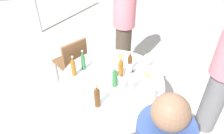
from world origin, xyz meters
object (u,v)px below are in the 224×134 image
dining_table (112,87)px  bottle_amber_inner (73,67)px  chair_front (72,60)px  bottle_amber_near (121,67)px  bottle_green_west (115,77)px  plate_right (98,73)px  bottle_brown_left (130,62)px  plate_rear (147,76)px  bottle_brown_outer (97,97)px  wine_glass_inner (148,60)px  wine_glass_front (129,68)px  person_near (124,26)px  wine_glass_west (113,71)px  plate_north (120,56)px  bottle_green_front (83,61)px  person_outer (223,78)px  wine_glass_rear (123,82)px  bottle_clear_east (132,82)px  wine_glass_left (152,92)px

dining_table → bottle_amber_inner: bearing=73.4°
dining_table → chair_front: chair_front is taller
bottle_amber_near → bottle_green_west: bearing=150.1°
bottle_amber_near → plate_right: 0.30m
bottle_brown_left → chair_front: 1.03m
chair_front → bottle_amber_inner: bearing=-119.0°
bottle_amber_inner → plate_rear: size_ratio=1.14×
bottle_green_west → plate_right: size_ratio=1.05×
bottle_amber_inner → bottle_brown_outer: bearing=-158.0°
wine_glass_inner → bottle_brown_left: bearing=96.5°
wine_glass_front → person_near: person_near is taller
wine_glass_west → plate_north: 0.45m
bottle_brown_outer → wine_glass_west: (0.41, -0.23, -0.02)m
wine_glass_front → wine_glass_inner: 0.30m
bottle_brown_left → wine_glass_front: bottle_brown_left is taller
bottle_brown_left → bottle_green_front: (0.13, 0.56, -0.00)m
bottle_brown_left → plate_north: size_ratio=1.13×
bottle_amber_near → bottle_brown_outer: bottle_brown_outer is taller
wine_glass_west → bottle_amber_near: bearing=-68.8°
bottle_green_west → plate_rear: bottle_green_west is taller
bottle_green_front → person_outer: 1.63m
person_near → chair_front: size_ratio=1.90×
dining_table → bottle_amber_near: bearing=-70.8°
bottle_brown_left → wine_glass_rear: (-0.32, 0.16, -0.03)m
wine_glass_inner → bottle_brown_outer: bearing=127.6°
wine_glass_front → bottle_amber_near: bearing=73.4°
plate_rear → person_outer: person_outer is taller
bottle_clear_east → bottle_brown_outer: bearing=112.0°
person_outer → plate_right: bearing=-92.9°
wine_glass_left → dining_table: bearing=39.4°
bottle_brown_outer → plate_north: 0.92m
bottle_brown_left → wine_glass_west: 0.25m
bottle_clear_east → bottle_green_west: bottle_clear_east is taller
bottle_clear_east → plate_right: (0.36, 0.32, -0.12)m
dining_table → bottle_clear_east: (-0.25, -0.18, 0.28)m
bottle_green_west → plate_rear: 0.44m
bottle_clear_east → bottle_green_west: (0.10, 0.17, -0.00)m
bottle_green_west → person_near: (1.20, -0.37, 0.00)m
bottle_brown_outer → person_outer: 1.43m
wine_glass_left → wine_glass_front: bearing=17.8°
plate_rear → plate_north: 0.52m
bottle_brown_left → bottle_green_west: 0.34m
plate_rear → person_near: person_near is taller
person_near → bottle_brown_left: bearing=-78.6°
bottle_green_front → plate_right: 0.24m
bottle_amber_near → chair_front: size_ratio=0.30×
bottle_brown_outer → bottle_green_west: bottle_brown_outer is taller
bottle_amber_near → chair_front: (0.72, 0.59, -0.34)m
plate_rear → wine_glass_west: bearing=82.5°
bottle_brown_outer → bottle_brown_left: bearing=-41.9°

